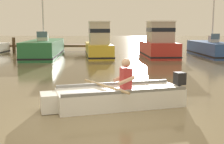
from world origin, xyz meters
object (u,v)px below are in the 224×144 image
(rowboat_with_person, at_px, (118,96))
(moored_boat_red, at_px, (160,44))
(moored_boat_yellow, at_px, (100,44))
(moored_boat_blue, at_px, (212,49))
(moored_boat_green, at_px, (46,49))

(rowboat_with_person, xyz_separation_m, moored_boat_red, (2.93, 11.98, 0.61))
(moored_boat_yellow, relative_size, moored_boat_blue, 0.92)
(moored_boat_green, bearing_deg, moored_boat_blue, 3.15)
(rowboat_with_person, height_order, moored_boat_blue, moored_boat_blue)
(moored_boat_green, relative_size, moored_boat_red, 1.48)
(rowboat_with_person, bearing_deg, moored_boat_blue, 62.66)
(moored_boat_green, height_order, moored_boat_yellow, moored_boat_green)
(moored_boat_red, bearing_deg, moored_boat_blue, 11.51)
(moored_boat_blue, bearing_deg, rowboat_with_person, -117.34)
(rowboat_with_person, xyz_separation_m, moored_boat_green, (-4.57, 12.11, 0.28))
(moored_boat_yellow, bearing_deg, rowboat_with_person, -85.21)
(rowboat_with_person, distance_m, moored_boat_green, 12.95)
(moored_boat_yellow, relative_size, moored_boat_red, 1.15)
(rowboat_with_person, distance_m, moored_boat_yellow, 12.20)
(moored_boat_blue, bearing_deg, moored_boat_yellow, -175.61)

